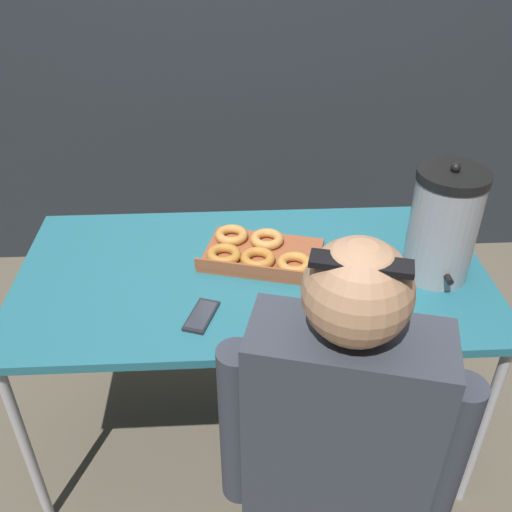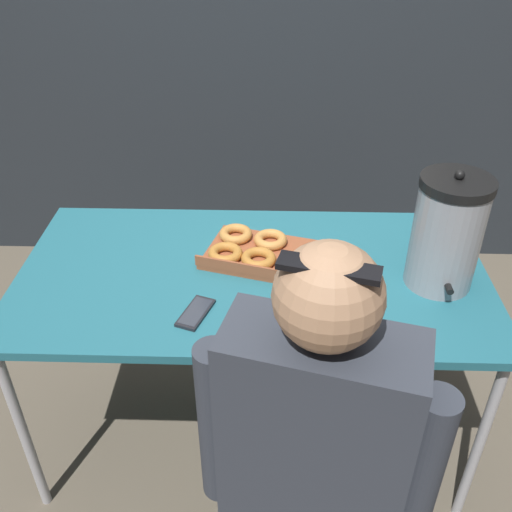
{
  "view_description": "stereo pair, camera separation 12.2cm",
  "coord_description": "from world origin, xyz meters",
  "px_view_note": "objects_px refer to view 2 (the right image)",
  "views": [
    {
      "loc": [
        -0.07,
        -1.48,
        1.81
      ],
      "look_at": [
        0.01,
        0.0,
        0.81
      ],
      "focal_mm": 40.0,
      "sensor_mm": 36.0,
      "label": 1
    },
    {
      "loc": [
        0.05,
        -1.48,
        1.81
      ],
      "look_at": [
        0.01,
        0.0,
        0.81
      ],
      "focal_mm": 40.0,
      "sensor_mm": 36.0,
      "label": 2
    }
  ],
  "objects_px": {
    "cell_phone": "(196,313)",
    "person_seated": "(311,482)",
    "donut_box": "(260,253)",
    "coffee_urn": "(447,233)"
  },
  "relations": [
    {
      "from": "coffee_urn",
      "to": "cell_phone",
      "type": "relative_size",
      "value": 2.44
    },
    {
      "from": "cell_phone",
      "to": "person_seated",
      "type": "bearing_deg",
      "value": -35.05
    },
    {
      "from": "cell_phone",
      "to": "person_seated",
      "type": "distance_m",
      "value": 0.57
    },
    {
      "from": "cell_phone",
      "to": "person_seated",
      "type": "relative_size",
      "value": 0.12
    },
    {
      "from": "cell_phone",
      "to": "person_seated",
      "type": "height_order",
      "value": "person_seated"
    },
    {
      "from": "coffee_urn",
      "to": "person_seated",
      "type": "bearing_deg",
      "value": -123.41
    },
    {
      "from": "donut_box",
      "to": "coffee_urn",
      "type": "distance_m",
      "value": 0.59
    },
    {
      "from": "person_seated",
      "to": "coffee_urn",
      "type": "bearing_deg",
      "value": -108.55
    },
    {
      "from": "donut_box",
      "to": "person_seated",
      "type": "relative_size",
      "value": 0.34
    },
    {
      "from": "donut_box",
      "to": "coffee_urn",
      "type": "bearing_deg",
      "value": 3.85
    }
  ]
}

